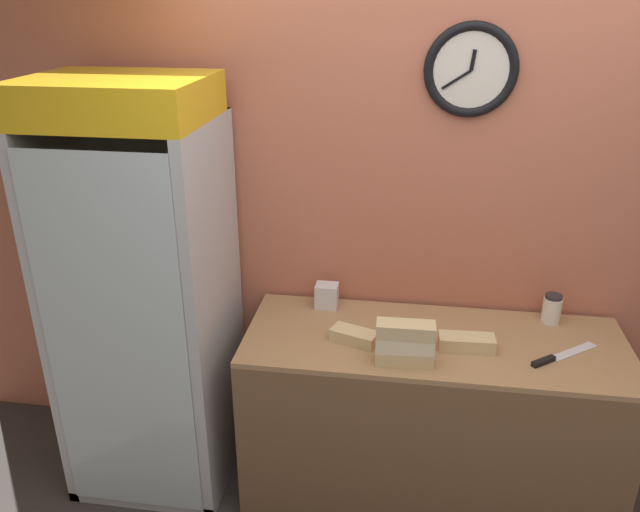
{
  "coord_description": "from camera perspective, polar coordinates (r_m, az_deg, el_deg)",
  "views": [
    {
      "loc": [
        -0.15,
        -1.61,
        2.35
      ],
      "look_at": [
        -0.52,
        0.86,
        1.26
      ],
      "focal_mm": 35.0,
      "sensor_mm": 36.0,
      "label": 1
    }
  ],
  "objects": [
    {
      "name": "condiment_jar",
      "position": [
        3.15,
        20.43,
        -4.54
      ],
      "size": [
        0.09,
        0.09,
        0.14
      ],
      "color": "silver",
      "rests_on": "prep_counter"
    },
    {
      "name": "sandwich_stack_bottom",
      "position": [
        2.69,
        7.7,
        -9.07
      ],
      "size": [
        0.25,
        0.1,
        0.06
      ],
      "color": "tan",
      "rests_on": "prep_counter"
    },
    {
      "name": "sandwich_flat_right",
      "position": [
        2.83,
        13.25,
        -7.7
      ],
      "size": [
        0.25,
        0.11,
        0.06
      ],
      "color": "tan",
      "rests_on": "prep_counter"
    },
    {
      "name": "chefs_knife",
      "position": [
        2.89,
        20.73,
        -8.66
      ],
      "size": [
        0.32,
        0.26,
        0.02
      ],
      "color": "silver",
      "rests_on": "prep_counter"
    },
    {
      "name": "napkin_dispenser",
      "position": [
        3.09,
        0.62,
        -3.64
      ],
      "size": [
        0.11,
        0.09,
        0.12
      ],
      "color": "silver",
      "rests_on": "prep_counter"
    },
    {
      "name": "wall_back",
      "position": [
        3.03,
        10.98,
        3.96
      ],
      "size": [
        5.2,
        0.1,
        2.7
      ],
      "color": "#B7664C",
      "rests_on": "ground_plane"
    },
    {
      "name": "prep_counter",
      "position": [
        3.14,
        9.84,
        -14.39
      ],
      "size": [
        1.72,
        0.66,
        0.88
      ],
      "color": "brown",
      "rests_on": "ground_plane"
    },
    {
      "name": "sandwich_stack_top",
      "position": [
        2.62,
        7.85,
        -6.73
      ],
      "size": [
        0.25,
        0.1,
        0.06
      ],
      "color": "tan",
      "rests_on": "sandwich_stack_middle"
    },
    {
      "name": "beverage_cooler",
      "position": [
        3.06,
        -15.52,
        -1.52
      ],
      "size": [
        0.74,
        0.68,
        2.01
      ],
      "color": "#B2B7BC",
      "rests_on": "ground_plane"
    },
    {
      "name": "sandwich_flat_left",
      "position": [
        2.82,
        3.14,
        -7.3
      ],
      "size": [
        0.23,
        0.16,
        0.05
      ],
      "color": "tan",
      "rests_on": "prep_counter"
    },
    {
      "name": "sandwich_stack_middle",
      "position": [
        2.65,
        7.77,
        -7.91
      ],
      "size": [
        0.25,
        0.1,
        0.06
      ],
      "color": "beige",
      "rests_on": "sandwich_stack_bottom"
    }
  ]
}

